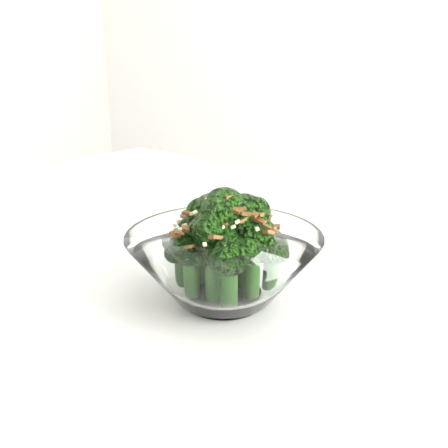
% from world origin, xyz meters
% --- Properties ---
extents(table, '(1.35, 1.05, 0.75)m').
position_xyz_m(table, '(-0.04, -0.07, 0.68)').
color(table, white).
rests_on(table, ground).
extents(broccoli_dish, '(0.19, 0.19, 0.12)m').
position_xyz_m(broccoli_dish, '(0.04, -0.17, 0.80)').
color(broccoli_dish, white).
rests_on(broccoli_dish, table).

